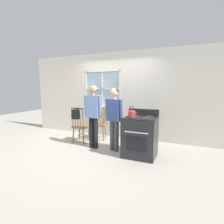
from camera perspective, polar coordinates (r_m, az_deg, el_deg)
name	(u,v)px	position (r m, az deg, el deg)	size (l,w,h in m)	color
ground_plane	(96,150)	(4.63, -5.30, -12.25)	(16.00, 16.00, 0.00)	#B2AD9E
wall_back	(117,96)	(5.61, 1.75, 5.24)	(6.40, 0.16, 2.70)	silver
chair_by_window	(81,127)	(5.22, -10.22, -4.72)	(0.42, 0.41, 1.04)	olive
chair_near_wall	(100,124)	(5.46, -3.92, -4.06)	(0.50, 0.51, 1.04)	olive
person_elderly_left	(93,112)	(4.57, -6.15, 0.15)	(0.49, 0.22, 1.65)	black
person_teen_center	(114,113)	(4.36, 0.77, -0.44)	(0.51, 0.28, 1.59)	#4C4C51
stove	(140,136)	(4.14, 9.16, -7.88)	(0.74, 0.68, 1.08)	#232326
kettle	(132,113)	(3.94, 6.54, -0.42)	(0.21, 0.17, 0.25)	red
potted_plant	(96,104)	(5.86, -5.21, 2.58)	(0.17, 0.17, 0.29)	#42474C
handbag	(76,114)	(4.96, -11.81, -0.71)	(0.22, 0.19, 0.31)	black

